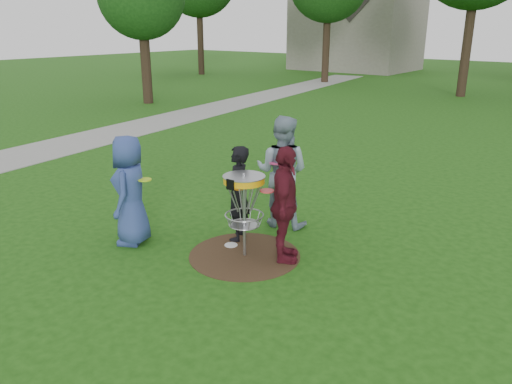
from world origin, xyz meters
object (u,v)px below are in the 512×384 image
Objects in this scene: player_black at (238,194)px; player_maroon at (285,205)px; player_blue at (130,190)px; player_grey at (282,172)px; disc_golf_basket at (244,196)px.

player_black is 1.12m from player_maroon.
player_grey is (1.53, 2.19, 0.09)m from player_blue.
player_grey is 1.48× the size of disc_golf_basket.
player_black is 1.20× the size of disc_golf_basket.
player_maroon is at bearing 110.31° from player_grey.
disc_golf_basket is (1.83, 0.74, 0.09)m from player_blue.
disc_golf_basket is at bearing 24.87° from player_black.
player_black is at bearing 48.04° from player_maroon.
player_black is 1.04m from player_grey.
player_grey is at bearing 112.93° from player_blue.
player_blue is 1.01× the size of player_maroon.
player_black is at bearing 99.93° from player_blue.
disc_golf_basket is at bearing 81.77° from player_maroon.
disc_golf_basket is (0.51, -0.45, 0.19)m from player_black.
player_maroon reaches higher than disc_golf_basket.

